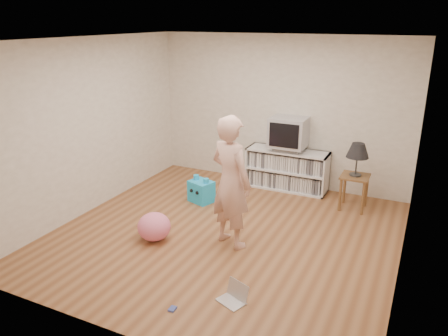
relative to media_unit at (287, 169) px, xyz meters
name	(u,v)px	position (x,y,z in m)	size (l,w,h in m)	color
ground	(225,234)	(-0.23, -2.04, -0.35)	(4.50, 4.50, 0.00)	brown
walls	(225,144)	(-0.23, -2.04, 0.95)	(4.52, 4.52, 2.60)	beige
ceiling	(225,40)	(-0.23, -2.04, 2.25)	(4.50, 4.50, 0.01)	white
media_unit	(287,169)	(0.00, 0.00, 0.00)	(1.40, 0.45, 0.70)	white
dvd_deck	(288,148)	(0.00, -0.02, 0.39)	(0.45, 0.35, 0.07)	gray
crt_tv	(289,132)	(0.00, -0.02, 0.67)	(0.60, 0.53, 0.50)	#A8A8AD
side_table	(354,184)	(1.20, -0.39, 0.07)	(0.42, 0.42, 0.55)	brown
table_lamp	(358,151)	(1.20, -0.39, 0.59)	(0.34, 0.34, 0.52)	#333333
person	(231,182)	(-0.06, -2.23, 0.52)	(0.64, 0.42, 1.74)	beige
laptop	(234,296)	(0.50, -3.34, -0.30)	(0.35, 0.32, 0.20)	silver
playing_cards	(172,309)	(-0.01, -3.76, -0.34)	(0.07, 0.09, 0.02)	#4153AF
plush_blue	(201,191)	(-1.07, -1.17, -0.17)	(0.44, 0.40, 0.43)	#1BB1FF
plush_pink	(154,227)	(-1.03, -2.58, -0.16)	(0.45, 0.45, 0.38)	pink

